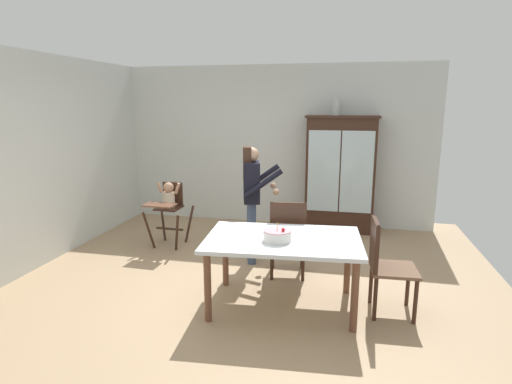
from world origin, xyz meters
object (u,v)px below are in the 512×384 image
(dining_table, at_px, (283,246))
(dining_chair_right_end, at_px, (384,260))
(ceramic_vase, at_px, (336,108))
(high_chair_with_toddler, at_px, (169,202))
(china_cabinet, at_px, (340,174))
(dining_chair_far_side, at_px, (288,234))
(adult_person, at_px, (252,190))
(birthday_cake, at_px, (277,235))

(dining_table, height_order, dining_chair_right_end, dining_chair_right_end)
(ceramic_vase, distance_m, dining_chair_right_end, 3.13)
(high_chair_with_toddler, bearing_deg, china_cabinet, 30.27)
(ceramic_vase, xyz_separation_m, dining_chair_right_end, (0.59, -2.72, -1.44))
(china_cabinet, distance_m, dining_table, 2.85)
(china_cabinet, height_order, dining_chair_right_end, china_cabinet)
(dining_table, relative_size, dining_chair_far_side, 1.69)
(dining_chair_far_side, bearing_deg, adult_person, -46.30)
(china_cabinet, bearing_deg, dining_table, -100.24)
(china_cabinet, bearing_deg, dining_chair_right_end, -79.82)
(birthday_cake, bearing_deg, china_cabinet, 79.23)
(ceramic_vase, distance_m, adult_person, 2.19)
(high_chair_with_toddler, height_order, dining_table, high_chair_with_toddler)
(ceramic_vase, relative_size, dining_table, 0.17)
(china_cabinet, relative_size, dining_chair_right_end, 1.96)
(high_chair_with_toddler, bearing_deg, ceramic_vase, 31.44)
(dining_table, distance_m, dining_chair_right_end, 1.00)
(high_chair_with_toddler, distance_m, dining_chair_far_side, 2.02)
(china_cabinet, relative_size, birthday_cake, 6.72)
(ceramic_vase, relative_size, dining_chair_far_side, 0.28)
(ceramic_vase, height_order, dining_chair_far_side, ceramic_vase)
(birthday_cake, bearing_deg, dining_table, 64.62)
(adult_person, height_order, birthday_cake, adult_person)
(birthday_cake, relative_size, dining_chair_right_end, 0.29)
(ceramic_vase, xyz_separation_m, high_chair_with_toddler, (-2.31, -1.30, -1.35))
(dining_table, xyz_separation_m, dining_chair_far_side, (-0.05, 0.71, -0.10))
(adult_person, bearing_deg, dining_table, -168.09)
(china_cabinet, distance_m, dining_chair_far_side, 2.19)
(adult_person, height_order, dining_table, adult_person)
(china_cabinet, bearing_deg, ceramic_vase, 178.02)
(birthday_cake, height_order, dining_chair_far_side, dining_chair_far_side)
(china_cabinet, distance_m, dining_chair_right_end, 2.78)
(dining_chair_far_side, bearing_deg, birthday_cake, 82.48)
(dining_table, bearing_deg, adult_person, 117.13)
(china_cabinet, height_order, ceramic_vase, ceramic_vase)
(high_chair_with_toddler, xyz_separation_m, dining_table, (1.91, -1.50, -0.00))
(china_cabinet, bearing_deg, birthday_cake, -100.77)
(birthday_cake, bearing_deg, adult_person, 113.58)
(dining_chair_right_end, bearing_deg, adult_person, 53.07)
(birthday_cake, bearing_deg, dining_chair_far_side, 90.35)
(adult_person, xyz_separation_m, birthday_cake, (0.54, -1.23, -0.17))
(dining_chair_far_side, bearing_deg, ceramic_vase, -109.96)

